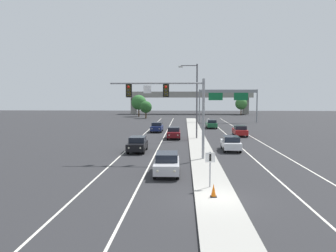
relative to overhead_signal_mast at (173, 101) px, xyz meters
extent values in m
plane|color=#28282B|center=(2.84, -12.20, -5.38)|extent=(260.00, 260.00, 0.00)
cube|color=#9E9B93|center=(2.84, 5.80, -5.31)|extent=(2.40, 110.00, 0.15)
cube|color=silver|center=(-1.86, 12.80, -5.38)|extent=(0.14, 100.00, 0.01)
cube|color=silver|center=(7.54, 12.80, -5.38)|extent=(0.14, 100.00, 0.01)
cube|color=silver|center=(-5.16, 12.80, -5.38)|extent=(0.14, 100.00, 0.01)
cube|color=silver|center=(10.84, 12.80, -5.38)|extent=(0.14, 100.00, 0.01)
cylinder|color=gray|center=(2.77, 0.01, -1.63)|extent=(0.24, 0.24, 7.20)
cylinder|color=gray|center=(-1.44, 0.01, 1.57)|extent=(8.41, 0.16, 0.16)
cube|color=black|center=(-0.59, 0.05, 0.92)|extent=(0.56, 0.06, 1.20)
cube|color=#38330F|center=(-0.59, 0.01, 0.92)|extent=(0.32, 0.32, 1.00)
sphere|color=red|center=(-0.59, -0.16, 1.24)|extent=(0.22, 0.22, 0.22)
sphere|color=#282828|center=(-0.59, -0.16, 0.92)|extent=(0.22, 0.22, 0.22)
sphere|color=#282828|center=(-0.59, -0.16, 0.60)|extent=(0.22, 0.22, 0.22)
cube|color=black|center=(-3.96, 0.05, 0.92)|extent=(0.56, 0.06, 1.20)
cube|color=#38330F|center=(-3.96, 0.01, 0.92)|extent=(0.32, 0.32, 1.00)
sphere|color=red|center=(-3.96, -0.16, 1.24)|extent=(0.22, 0.22, 0.22)
sphere|color=#282828|center=(-3.96, -0.16, 0.92)|extent=(0.22, 0.22, 0.22)
sphere|color=#282828|center=(-3.96, -0.16, 0.60)|extent=(0.22, 0.22, 0.22)
cube|color=white|center=(-2.28, -0.01, 1.02)|extent=(0.70, 0.04, 0.70)
cylinder|color=gray|center=(2.65, -9.95, -4.13)|extent=(0.08, 0.08, 2.20)
cube|color=white|center=(2.65, -9.98, -3.38)|extent=(0.60, 0.03, 0.60)
cube|color=black|center=(2.65, -10.00, -3.38)|extent=(0.12, 0.01, 0.44)
cylinder|color=#4C4C51|center=(2.76, 15.77, -0.23)|extent=(0.20, 0.20, 10.00)
cylinder|color=#4C4C51|center=(1.66, 15.77, 4.57)|extent=(2.20, 0.12, 0.12)
cube|color=#B7B7B2|center=(0.56, 15.77, 4.42)|extent=(0.56, 0.28, 0.20)
cube|color=#B7B7BC|center=(-0.22, -5.93, -4.71)|extent=(1.90, 4.44, 0.70)
cube|color=black|center=(-0.23, -5.71, -4.08)|extent=(1.64, 2.41, 0.56)
sphere|color=#EAE5C6|center=(0.40, -8.10, -4.66)|extent=(0.18, 0.18, 0.18)
sphere|color=#EAE5C6|center=(-0.75, -8.13, -4.66)|extent=(0.18, 0.18, 0.18)
cylinder|color=black|center=(0.61, -7.41, -5.06)|extent=(0.23, 0.64, 0.64)
cylinder|color=black|center=(-0.99, -7.45, -5.06)|extent=(0.23, 0.64, 0.64)
cylinder|color=black|center=(0.54, -4.42, -5.06)|extent=(0.23, 0.64, 0.64)
cylinder|color=black|center=(-1.06, -4.45, -5.06)|extent=(0.23, 0.64, 0.64)
cube|color=black|center=(-3.83, 4.52, -4.71)|extent=(1.83, 4.41, 0.70)
cube|color=black|center=(-3.83, 4.74, -4.08)|extent=(1.60, 2.39, 0.56)
sphere|color=#EAE5C6|center=(-3.24, 2.35, -4.66)|extent=(0.18, 0.18, 0.18)
sphere|color=#EAE5C6|center=(-4.39, 2.34, -4.66)|extent=(0.18, 0.18, 0.18)
cylinder|color=black|center=(-3.02, 3.03, -5.06)|extent=(0.22, 0.64, 0.64)
cylinder|color=black|center=(-4.62, 3.02, -5.06)|extent=(0.22, 0.64, 0.64)
cylinder|color=black|center=(-3.04, 6.03, -5.06)|extent=(0.22, 0.64, 0.64)
cylinder|color=black|center=(-4.64, 6.02, -5.06)|extent=(0.22, 0.64, 0.64)
cube|color=#5B0F14|center=(-0.39, 16.25, -4.71)|extent=(1.88, 4.43, 0.70)
cube|color=black|center=(-0.39, 16.47, -4.08)|extent=(1.63, 2.41, 0.56)
sphere|color=#EAE5C6|center=(0.23, 14.08, -4.66)|extent=(0.18, 0.18, 0.18)
sphere|color=#EAE5C6|center=(-0.92, 14.06, -4.66)|extent=(0.18, 0.18, 0.18)
cylinder|color=black|center=(0.44, 14.76, -5.06)|extent=(0.23, 0.64, 0.64)
cylinder|color=black|center=(-1.16, 14.73, -5.06)|extent=(0.23, 0.64, 0.64)
cylinder|color=black|center=(0.39, 17.76, -5.06)|extent=(0.23, 0.64, 0.64)
cylinder|color=black|center=(-1.21, 17.73, -5.06)|extent=(0.23, 0.64, 0.64)
cube|color=#141E4C|center=(-3.43, 25.32, -4.71)|extent=(1.87, 4.43, 0.70)
cube|color=black|center=(-3.42, 25.54, -4.08)|extent=(1.62, 2.40, 0.56)
sphere|color=#EAE5C6|center=(-2.88, 23.13, -4.66)|extent=(0.18, 0.18, 0.18)
sphere|color=#EAE5C6|center=(-4.04, 23.14, -4.66)|extent=(0.18, 0.18, 0.18)
cylinder|color=black|center=(-2.65, 23.80, -5.06)|extent=(0.23, 0.64, 0.64)
cylinder|color=black|center=(-4.25, 23.83, -5.06)|extent=(0.23, 0.64, 0.64)
cylinder|color=black|center=(-2.60, 26.80, -5.06)|extent=(0.23, 0.64, 0.64)
cylinder|color=black|center=(-4.20, 26.83, -5.06)|extent=(0.23, 0.64, 0.64)
cube|color=silver|center=(6.04, 5.82, -4.71)|extent=(1.87, 4.43, 0.70)
cube|color=black|center=(6.04, 5.60, -4.08)|extent=(1.62, 2.40, 0.56)
sphere|color=#EAE5C6|center=(5.50, 8.01, -4.66)|extent=(0.18, 0.18, 0.18)
sphere|color=#EAE5C6|center=(6.65, 7.99, -4.66)|extent=(0.18, 0.18, 0.18)
cylinder|color=black|center=(5.27, 7.33, -5.06)|extent=(0.23, 0.64, 0.64)
cylinder|color=black|center=(6.87, 7.31, -5.06)|extent=(0.23, 0.64, 0.64)
cylinder|color=black|center=(5.22, 4.33, -5.06)|extent=(0.23, 0.64, 0.64)
cylinder|color=black|center=(6.82, 4.31, -5.06)|extent=(0.23, 0.64, 0.64)
cube|color=maroon|center=(9.27, 19.84, -4.71)|extent=(1.91, 4.44, 0.70)
cube|color=black|center=(9.27, 19.62, -4.08)|extent=(1.64, 2.41, 0.56)
sphere|color=#EAE5C6|center=(8.75, 22.03, -4.66)|extent=(0.18, 0.18, 0.18)
sphere|color=#EAE5C6|center=(9.90, 22.01, -4.66)|extent=(0.18, 0.18, 0.18)
cylinder|color=black|center=(8.51, 21.36, -5.06)|extent=(0.24, 0.65, 0.64)
cylinder|color=black|center=(10.11, 21.32, -5.06)|extent=(0.24, 0.65, 0.64)
cylinder|color=black|center=(8.44, 18.36, -5.06)|extent=(0.24, 0.65, 0.64)
cylinder|color=black|center=(10.04, 18.32, -5.06)|extent=(0.24, 0.65, 0.64)
cube|color=#195633|center=(6.10, 32.74, -4.71)|extent=(1.87, 4.43, 0.70)
cube|color=black|center=(6.11, 32.52, -4.08)|extent=(1.62, 2.40, 0.56)
sphere|color=#EAE5C6|center=(5.49, 34.91, -4.66)|extent=(0.18, 0.18, 0.18)
sphere|color=#EAE5C6|center=(6.64, 34.93, -4.66)|extent=(0.18, 0.18, 0.18)
cylinder|color=black|center=(5.28, 34.22, -5.06)|extent=(0.23, 0.64, 0.64)
cylinder|color=black|center=(6.88, 34.25, -5.06)|extent=(0.23, 0.64, 0.64)
cylinder|color=black|center=(5.33, 31.22, -5.06)|extent=(0.23, 0.64, 0.64)
cylinder|color=black|center=(6.93, 31.25, -5.06)|extent=(0.23, 0.64, 0.64)
cube|color=black|center=(2.69, -12.09, -5.21)|extent=(0.36, 0.36, 0.04)
cone|color=orange|center=(2.69, -12.09, -4.84)|extent=(0.28, 0.28, 0.70)
cylinder|color=gray|center=(4.54, 47.87, -1.63)|extent=(0.28, 0.28, 7.50)
cylinder|color=gray|center=(17.54, 47.87, -1.63)|extent=(0.28, 0.28, 7.50)
cube|color=gray|center=(11.04, 47.87, 1.72)|extent=(13.00, 0.36, 0.70)
cube|color=#0F6033|center=(8.18, 47.67, 0.52)|extent=(3.20, 0.08, 1.70)
cube|color=#0F6033|center=(13.90, 47.67, 0.52)|extent=(3.20, 0.08, 1.70)
cube|color=gray|center=(2.84, 87.48, 0.82)|extent=(42.40, 6.40, 1.10)
cube|color=gray|center=(2.84, 84.48, 1.82)|extent=(42.40, 0.36, 0.90)
cube|color=gray|center=(-16.36, 87.48, -2.56)|extent=(1.80, 2.40, 5.65)
cube|color=gray|center=(22.04, 87.48, -2.56)|extent=(1.80, 2.40, 5.65)
cylinder|color=#4C3823|center=(19.66, 82.29, -4.33)|extent=(0.36, 0.36, 2.10)
sphere|color=#387533|center=(19.66, 82.29, -1.75)|extent=(3.84, 3.84, 3.84)
cylinder|color=#4C3823|center=(-12.42, 70.83, -4.16)|extent=(0.36, 0.36, 2.44)
sphere|color=#2D6B2D|center=(-12.42, 70.83, -1.16)|extent=(4.46, 4.46, 4.46)
cylinder|color=#4C3823|center=(-9.35, 62.08, -4.49)|extent=(0.36, 0.36, 1.79)
sphere|color=#235623|center=(-9.35, 62.08, -2.29)|extent=(3.27, 3.27, 3.27)
camera|label=1|loc=(1.03, -30.92, 0.29)|focal=36.76mm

